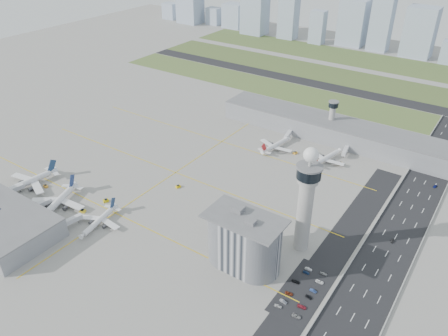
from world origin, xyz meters
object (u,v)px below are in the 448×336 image
Objects in this scene: tug_4 at (295,153)px; car_lot_6 at (296,316)px; airplane_near_b at (56,199)px; tug_2 at (83,211)px; jet_bridge_near_2 at (61,227)px; tug_0 at (46,186)px; car_lot_4 at (306,272)px; car_lot_10 at (320,282)px; car_lot_9 at (313,291)px; airplane_near_c at (98,219)px; car_lot_2 at (289,293)px; car_lot_8 at (309,297)px; car_hw_4 at (435,146)px; car_lot_11 at (324,274)px; control_tower at (306,196)px; airplane_far_b at (328,155)px; car_lot_0 at (278,306)px; jet_bridge_near_0 at (3,195)px; jet_bridge_near_1 at (31,210)px; tug_3 at (178,186)px; car_hw_1 at (392,241)px; secondary_tower at (332,116)px; car_lot_7 at (302,307)px; airplane_far_a at (276,142)px; car_hw_2 at (435,186)px; tug_5 at (340,163)px; car_lot_1 at (283,301)px; car_lot_5 at (308,269)px; jet_bridge_far_0 at (290,133)px; jet_bridge_far_1 at (347,148)px; admin_building at (244,241)px.

tug_4 is 161.98m from car_lot_6.
tug_2 is at bearing 87.86° from airplane_near_b.
tug_0 is at bearing 73.38° from jet_bridge_near_2.
car_lot_4 is 8.98m from car_lot_10.
airplane_near_c is at bearing 102.94° from car_lot_9.
airplane_near_c is 8.55× the size of car_lot_2.
car_hw_4 is at bearing 4.88° from car_lot_8.
car_lot_6 is 33.54m from car_lot_11.
airplane_far_b is at bearing 104.85° from control_tower.
control_tower is at bearing 2.85° from car_lot_0.
jet_bridge_near_0 is 3.86× the size of car_lot_9.
tug_3 is at bearing -26.77° from jet_bridge_near_1.
control_tower is 172.69m from jet_bridge_near_1.
car_hw_1 is (31.91, 80.71, -0.08)m from car_lot_0.
secondary_tower is at bearing -149.41° from car_hw_4.
jet_bridge_near_2 is 148.20m from car_lot_7.
airplane_near_b reaches higher than airplane_far_a.
car_lot_8 is (0.07, 7.67, -0.02)m from car_lot_7.
car_lot_4 is at bearing 13.23° from car_lot_7.
car_lot_4 reaches higher than car_hw_2.
tug_5 is 0.85× the size of car_lot_0.
car_lot_9 is at bearing -26.22° from car_lot_1.
tug_0 is at bearing 94.16° from car_lot_5.
control_tower is at bearing 136.37° from tug_4.
car_lot_4 reaches higher than car_lot_9.
jet_bridge_far_0 reaches higher than car_lot_9.
secondary_tower is at bearing 12.10° from car_lot_6.
control_tower is 16.90× the size of car_hw_4.
airplane_near_c is at bearing -126.41° from car_hw_2.
secondary_tower reaches higher than car_lot_8.
car_lot_11 is (36.62, -115.69, -0.39)m from tug_5.
car_lot_1 is (185.60, 1.77, -0.34)m from tug_0.
tug_2 reaches higher than car_lot_5.
car_lot_4 is at bearing 137.34° from tug_4.
secondary_tower is at bearing -22.38° from airplane_far_a.
car_lot_2 is (0.69, 10.23, -0.08)m from car_lot_0.
car_lot_11 is (205.17, 55.61, -2.29)m from jet_bridge_near_0.
airplane_near_c reaches higher than jet_bridge_far_1.
tug_0 reaches higher than car_lot_10.
airplane_near_b is 11.70× the size of car_lot_0.
secondary_tower is 193.55m from car_lot_7.
car_lot_2 is 1.07× the size of car_lot_11.
car_lot_5 is (186.25, 29.45, -0.33)m from tug_0.
tug_4 is at bearing 17.00° from car_lot_2.
car_hw_2 is at bearing 68.56° from jet_bridge_far_1.
car_lot_4 is 0.94× the size of car_lot_11.
admin_building is 9.45× the size of car_lot_7.
airplane_far_b is 2.56× the size of jet_bridge_near_1.
admin_building reaches higher than jet_bridge_near_1.
car_lot_5 is (81.94, -138.83, -2.21)m from jet_bridge_far_0.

